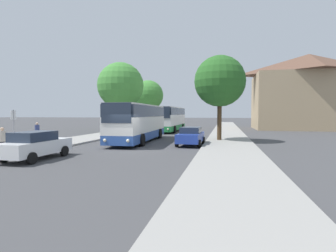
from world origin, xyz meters
The scene contains 14 objects.
ground_plane centered at (0.00, 0.00, 0.00)m, with size 300.00×300.00×0.00m, color #424244.
sidewalk_left centered at (-7.00, 0.00, 0.07)m, with size 4.00×120.00×0.15m, color gray.
sidewalk_right centered at (7.00, 0.00, 0.07)m, with size 4.00×120.00×0.15m, color gray.
building_right_background centered at (19.89, 29.06, 6.10)m, with size 16.63×10.67×12.21m.
bus_front centered at (-1.01, 5.24, 1.79)m, with size 3.01×11.32×3.36m.
bus_middle centered at (-1.01, 19.59, 1.86)m, with size 2.73×11.69×3.48m.
parked_car_left_curb centered at (-3.67, -4.88, 0.81)m, with size 1.98×4.32×1.56m.
parked_car_right_near centered at (3.98, 3.36, 0.77)m, with size 2.06×4.05×1.48m.
bus_stop_sign centered at (-7.10, -2.68, 1.80)m, with size 0.08×0.45×2.66m.
pedestrian_waiting_near centered at (-6.11, -4.61, 0.96)m, with size 0.36×0.36×1.61m.
pedestrian_waiting_far centered at (-8.31, 1.04, 1.01)m, with size 0.36×0.36×1.70m.
tree_left_near centered at (-7.36, 29.80, 6.01)m, with size 5.58×5.58×8.66m.
tree_left_far centered at (-8.05, 18.07, 6.59)m, with size 6.62×6.62×9.76m.
tree_right_near centered at (6.16, 6.97, 5.50)m, with size 4.66×4.66×7.70m.
Camera 1 is at (6.61, -17.51, 2.55)m, focal length 28.00 mm.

